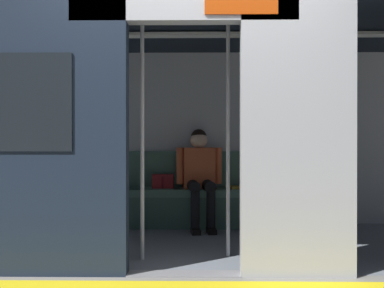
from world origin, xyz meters
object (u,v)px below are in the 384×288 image
Objects in this scene: train_car at (182,97)px; bench_seat at (189,198)px; person_seated at (200,171)px; book at (235,187)px; grab_pole_door at (142,138)px; handbag at (163,181)px; grab_pole_far at (228,138)px.

train_car is 1.49m from bench_seat.
person_seated is 0.48m from book.
train_car is at bearing -116.83° from grab_pole_door.
bench_seat is at bearing -103.38° from grab_pole_door.
person_seated is at bearing -3.47° from book.
handbag is 0.12× the size of grab_pole_far.
book is at bearing -96.39° from grab_pole_far.
grab_pole_door is at bearing 76.62° from bench_seat.
person_seated is 0.56× the size of grab_pole_door.
bench_seat is 0.39m from handbag.
grab_pole_far is (-0.71, 1.55, 0.52)m from handbag.
grab_pole_door is at bearing 63.17° from train_car.
train_car reaches higher than person_seated.
handbag is at bearing -18.17° from book.
person_seated reaches higher than book.
handbag is at bearing -12.84° from bench_seat.
handbag is at bearing -91.85° from grab_pole_door.
grab_pole_door is 1.00× the size of grab_pole_far.
grab_pole_door is at bearing 10.12° from grab_pole_far.
handbag is (0.33, -0.07, 0.20)m from bench_seat.
handbag is 0.12× the size of grab_pole_door.
person_seated is 0.49m from handbag.
grab_pole_far reaches higher than handbag.
train_car is 0.84m from grab_pole_door.
grab_pole_far is (-0.44, 0.51, -0.42)m from train_car.
train_car reaches higher than book.
person_seated is (-0.18, -0.91, -0.81)m from train_car.
person_seated is 1.68m from grab_pole_door.
grab_pole_far is at bearing 67.31° from book.
train_car is 1.43m from handbag.
grab_pole_door is at bearing 71.93° from person_seated.
person_seated is 4.61× the size of handbag.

